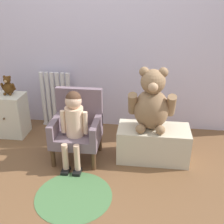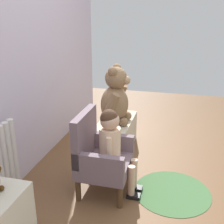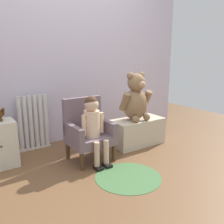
# 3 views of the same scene
# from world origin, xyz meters

# --- Properties ---
(ground_plane) EXTENTS (6.00, 6.00, 0.00)m
(ground_plane) POSITION_xyz_m (0.00, 0.00, 0.00)
(ground_plane) COLOR brown
(back_wall) EXTENTS (3.80, 0.05, 2.40)m
(back_wall) POSITION_xyz_m (0.00, 1.20, 1.20)
(back_wall) COLOR silver
(back_wall) RESTS_ON ground_plane
(radiator) EXTENTS (0.37, 0.05, 0.66)m
(radiator) POSITION_xyz_m (-0.51, 1.08, 0.33)
(radiator) COLOR silver
(radiator) RESTS_ON ground_plane
(child_armchair) EXTENTS (0.45, 0.40, 0.68)m
(child_armchair) POSITION_xyz_m (-0.11, 0.46, 0.32)
(child_armchair) COLOR slate
(child_armchair) RESTS_ON ground_plane
(child_figure) EXTENTS (0.25, 0.35, 0.72)m
(child_figure) POSITION_xyz_m (-0.11, 0.34, 0.47)
(child_figure) COLOR beige
(child_figure) RESTS_ON ground_plane
(low_bench) EXTENTS (0.68, 0.33, 0.33)m
(low_bench) POSITION_xyz_m (0.63, 0.50, 0.17)
(low_bench) COLOR beige
(low_bench) RESTS_ON ground_plane
(large_teddy_bear) EXTENTS (0.43, 0.30, 0.59)m
(large_teddy_bear) POSITION_xyz_m (0.59, 0.50, 0.59)
(large_teddy_bear) COLOR #8D6B4B
(large_teddy_bear) RESTS_ON low_bench
(floor_rug) EXTENTS (0.63, 0.63, 0.01)m
(floor_rug) POSITION_xyz_m (-0.01, -0.14, 0.00)
(floor_rug) COLOR #457040
(floor_rug) RESTS_ON ground_plane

